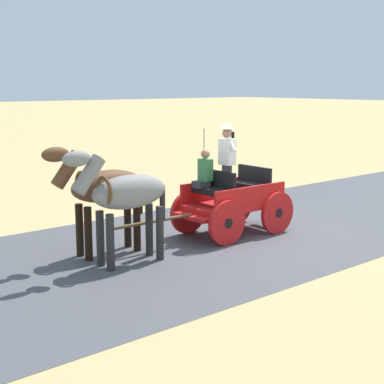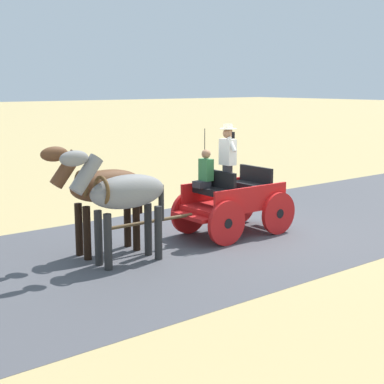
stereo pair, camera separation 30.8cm
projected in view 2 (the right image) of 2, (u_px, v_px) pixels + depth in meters
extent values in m
plane|color=tan|center=(243.00, 232.00, 13.23)|extent=(200.00, 200.00, 0.00)
cube|color=#4C4C51|center=(243.00, 232.00, 13.23)|extent=(6.29, 160.00, 0.01)
cube|color=red|center=(234.00, 205.00, 13.02)|extent=(1.23, 2.22, 0.12)
cube|color=red|center=(251.00, 197.00, 12.52)|extent=(0.09, 2.09, 0.44)
cube|color=red|center=(218.00, 189.00, 13.41)|extent=(0.09, 2.09, 0.44)
cube|color=red|center=(191.00, 217.00, 12.31)|extent=(1.08, 0.26, 0.08)
cube|color=red|center=(271.00, 206.00, 13.77)|extent=(0.72, 0.21, 0.06)
cube|color=black|center=(213.00, 192.00, 12.59)|extent=(1.03, 0.37, 0.14)
cube|color=black|center=(220.00, 181.00, 12.65)|extent=(1.02, 0.09, 0.44)
cube|color=black|center=(250.00, 186.00, 13.25)|extent=(1.03, 0.37, 0.14)
cube|color=black|center=(256.00, 176.00, 13.31)|extent=(1.02, 0.09, 0.44)
cylinder|color=red|center=(227.00, 223.00, 12.08)|extent=(0.11, 0.96, 0.96)
cylinder|color=black|center=(227.00, 223.00, 12.08)|extent=(0.12, 0.21, 0.21)
cylinder|color=red|center=(189.00, 212.00, 13.10)|extent=(0.11, 0.96, 0.96)
cylinder|color=black|center=(189.00, 212.00, 13.10)|extent=(0.12, 0.21, 0.21)
cylinder|color=red|center=(278.00, 213.00, 13.01)|extent=(0.11, 0.96, 0.96)
cylinder|color=black|center=(278.00, 213.00, 13.01)|extent=(0.12, 0.21, 0.21)
cylinder|color=red|center=(240.00, 204.00, 14.02)|extent=(0.11, 0.96, 0.96)
cylinder|color=black|center=(240.00, 204.00, 14.02)|extent=(0.12, 0.21, 0.21)
cylinder|color=brown|center=(152.00, 221.00, 11.71)|extent=(0.10, 2.00, 0.07)
cylinder|color=black|center=(205.00, 158.00, 12.69)|extent=(0.02, 0.02, 1.30)
cylinder|color=#2D2D33|center=(227.00, 185.00, 12.61)|extent=(0.22, 0.22, 0.90)
cube|color=silver|center=(228.00, 152.00, 12.48)|extent=(0.34, 0.22, 0.56)
sphere|color=#9E7051|center=(228.00, 133.00, 12.40)|extent=(0.22, 0.22, 0.22)
cylinder|color=beige|center=(228.00, 129.00, 12.38)|extent=(0.36, 0.36, 0.01)
cylinder|color=beige|center=(228.00, 126.00, 12.38)|extent=(0.20, 0.20, 0.10)
cylinder|color=silver|center=(232.00, 144.00, 12.28)|extent=(0.26, 0.08, 0.32)
cube|color=black|center=(233.00, 135.00, 12.18)|extent=(0.02, 0.07, 0.14)
cube|color=#2D2D33|center=(202.00, 184.00, 12.68)|extent=(0.28, 0.32, 0.14)
cube|color=#387F47|center=(206.00, 170.00, 12.70)|extent=(0.30, 0.20, 0.48)
sphere|color=#9E7051|center=(206.00, 154.00, 12.63)|extent=(0.20, 0.20, 0.20)
ellipsoid|color=gray|center=(128.00, 192.00, 10.78)|extent=(0.61, 1.58, 0.64)
cylinder|color=#272726|center=(108.00, 242.00, 10.47)|extent=(0.15, 0.15, 1.05)
cylinder|color=#272726|center=(98.00, 238.00, 10.76)|extent=(0.15, 0.15, 1.05)
cylinder|color=#272726|center=(158.00, 233.00, 11.11)|extent=(0.15, 0.15, 1.05)
cylinder|color=#272726|center=(148.00, 229.00, 11.40)|extent=(0.15, 0.15, 1.05)
cylinder|color=gray|center=(86.00, 175.00, 10.21)|extent=(0.28, 0.66, 0.73)
ellipsoid|color=gray|center=(74.00, 158.00, 10.03)|extent=(0.24, 0.55, 0.28)
cube|color=#272726|center=(87.00, 172.00, 10.22)|extent=(0.07, 0.50, 0.56)
cylinder|color=#272726|center=(161.00, 203.00, 11.27)|extent=(0.11, 0.11, 0.70)
torus|color=brown|center=(102.00, 190.00, 10.44)|extent=(0.55, 0.09, 0.55)
ellipsoid|color=brown|center=(107.00, 186.00, 11.40)|extent=(0.63, 1.58, 0.64)
cylinder|color=black|center=(87.00, 233.00, 11.09)|extent=(0.15, 0.15, 1.05)
cylinder|color=black|center=(79.00, 230.00, 11.38)|extent=(0.15, 0.15, 1.05)
cylinder|color=black|center=(136.00, 225.00, 11.72)|extent=(0.15, 0.15, 1.05)
cylinder|color=black|center=(127.00, 222.00, 12.01)|extent=(0.15, 0.15, 1.05)
cylinder|color=brown|center=(66.00, 169.00, 10.84)|extent=(0.29, 0.66, 0.73)
ellipsoid|color=brown|center=(54.00, 154.00, 10.66)|extent=(0.24, 0.55, 0.28)
cube|color=black|center=(67.00, 167.00, 10.84)|extent=(0.08, 0.50, 0.56)
cylinder|color=black|center=(140.00, 197.00, 11.88)|extent=(0.11, 0.11, 0.70)
torus|color=brown|center=(81.00, 185.00, 11.07)|extent=(0.55, 0.09, 0.55)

